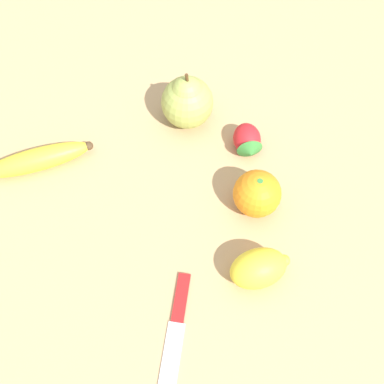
# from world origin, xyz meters

# --- Properties ---
(ground_plane) EXTENTS (3.00, 3.00, 0.00)m
(ground_plane) POSITION_xyz_m (0.00, 0.00, 0.00)
(ground_plane) COLOR tan
(banana) EXTENTS (0.08, 0.18, 0.04)m
(banana) POSITION_xyz_m (-0.06, -0.17, 0.02)
(banana) COLOR yellow
(banana) RESTS_ON ground_plane
(orange) EXTENTS (0.07, 0.07, 0.07)m
(orange) POSITION_xyz_m (0.03, 0.16, 0.03)
(orange) COLOR orange
(orange) RESTS_ON ground_plane
(pear) EXTENTS (0.08, 0.08, 0.10)m
(pear) POSITION_xyz_m (-0.14, 0.07, 0.05)
(pear) COLOR #99A84C
(pear) RESTS_ON ground_plane
(strawberry) EXTENTS (0.06, 0.05, 0.04)m
(strawberry) POSITION_xyz_m (-0.07, 0.16, 0.02)
(strawberry) COLOR red
(strawberry) RESTS_ON ground_plane
(lemon) EXTENTS (0.07, 0.09, 0.05)m
(lemon) POSITION_xyz_m (0.14, 0.15, 0.03)
(lemon) COLOR yellow
(lemon) RESTS_ON ground_plane
(paring_knife) EXTENTS (0.15, 0.05, 0.01)m
(paring_knife) POSITION_xyz_m (0.20, 0.04, 0.00)
(paring_knife) COLOR silver
(paring_knife) RESTS_ON ground_plane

